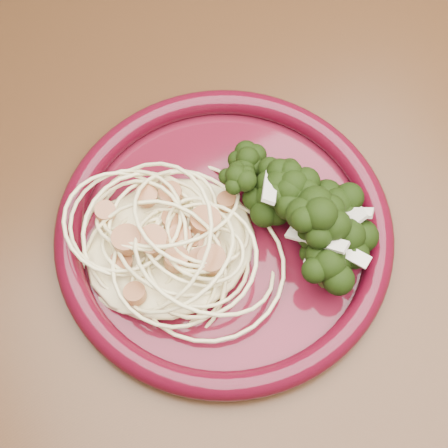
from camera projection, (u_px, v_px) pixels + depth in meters
The scene contains 6 objects.
dining_table at pixel (169, 244), 0.61m from camera, with size 1.20×0.80×0.75m.
dinner_plate at pixel (224, 230), 0.50m from camera, with size 0.31×0.31×0.02m.
spaghetti_pile at pixel (170, 241), 0.48m from camera, with size 0.14×0.12×0.03m, color #FAEEAC.
scallop_cluster at pixel (166, 221), 0.45m from camera, with size 0.11×0.11×0.04m, color #B56D3E, non-canonical shape.
broccoli_pile at pixel (289, 198), 0.49m from camera, with size 0.08×0.14×0.05m, color black.
onion_garnish at pixel (293, 178), 0.46m from camera, with size 0.06×0.09×0.05m, color beige, non-canonical shape.
Camera 1 is at (-0.08, -0.25, 1.21)m, focal length 50.00 mm.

